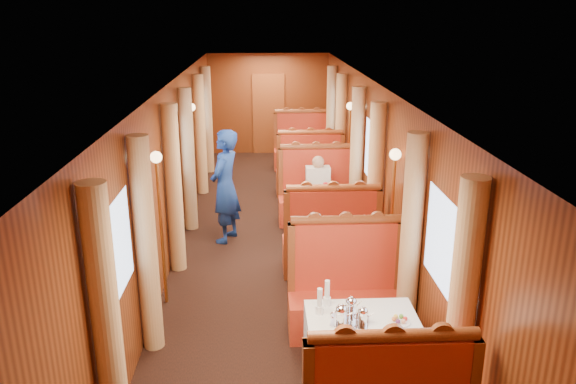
{
  "coord_description": "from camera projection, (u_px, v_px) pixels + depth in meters",
  "views": [
    {
      "loc": [
        -0.17,
        -8.11,
        3.5
      ],
      "look_at": [
        0.19,
        -0.57,
        1.05
      ],
      "focal_mm": 35.0,
      "sensor_mm": 36.0,
      "label": 1
    }
  ],
  "objects": [
    {
      "name": "banquette_mid_fwd",
      "position": [
        330.0,
        244.0,
        7.73
      ],
      "size": [
        1.3,
        0.55,
        1.34
      ],
      "color": "#AD1315",
      "rests_on": "floor"
    },
    {
      "name": "window_left_far",
      "position": [
        198.0,
        114.0,
        11.61
      ],
      "size": [
        0.01,
        1.2,
        0.9
      ],
      "primitive_type": null,
      "rotation": [
        1.57,
        0.0,
        1.57
      ],
      "color": "#93ADD1",
      "rests_on": "wall_left"
    },
    {
      "name": "sconce_right_fore",
      "position": [
        393.0,
        194.0,
        6.77
      ],
      "size": [
        0.14,
        0.14,
        1.95
      ],
      "color": "#BF8C3F",
      "rests_on": "floor"
    },
    {
      "name": "banquette_near_aft",
      "position": [
        346.0,
        296.0,
        6.34
      ],
      "size": [
        1.3,
        0.55,
        1.34
      ],
      "color": "#AD1315",
      "rests_on": "floor"
    },
    {
      "name": "curtain_right_far_b",
      "position": [
        331.0,
        119.0,
        12.56
      ],
      "size": [
        0.22,
        0.22,
        2.35
      ],
      "primitive_type": "cylinder",
      "color": "#DEAD71",
      "rests_on": "floor"
    },
    {
      "name": "teapot_left",
      "position": [
        341.0,
        317.0,
        5.14
      ],
      "size": [
        0.19,
        0.15,
        0.15
      ],
      "primitive_type": null,
      "rotation": [
        0.0,
        0.0,
        -0.05
      ],
      "color": "silver",
      "rests_on": "tea_tray"
    },
    {
      "name": "table_far",
      "position": [
        305.0,
        163.0,
        12.04
      ],
      "size": [
        1.05,
        0.72,
        0.75
      ],
      "primitive_type": "cube",
      "color": "white",
      "rests_on": "floor"
    },
    {
      "name": "window_left_mid",
      "position": [
        173.0,
        156.0,
        8.28
      ],
      "size": [
        0.01,
        1.2,
        0.9
      ],
      "primitive_type": null,
      "rotation": [
        1.57,
        0.0,
        1.57
      ],
      "color": "#93ADD1",
      "rests_on": "wall_left"
    },
    {
      "name": "sconce_left_aft",
      "position": [
        193.0,
        135.0,
        9.97
      ],
      "size": [
        0.14,
        0.14,
        1.95
      ],
      "color": "#BF8C3F",
      "rests_on": "floor"
    },
    {
      "name": "curtain_left_far_b",
      "position": [
        207.0,
        120.0,
        12.44
      ],
      "size": [
        0.22,
        0.22,
        2.35
      ],
      "primitive_type": "cylinder",
      "color": "#DEAD71",
      "rests_on": "floor"
    },
    {
      "name": "rose_vase_far",
      "position": [
        304.0,
        137.0,
        11.9
      ],
      "size": [
        0.06,
        0.06,
        0.36
      ],
      "rotation": [
        0.0,
        0.0,
        -0.03
      ],
      "color": "silver",
      "rests_on": "table_far"
    },
    {
      "name": "ceiling",
      "position": [
        273.0,
        84.0,
        8.02
      ],
      "size": [
        3.0,
        12.0,
        0.01
      ],
      "primitive_type": null,
      "rotation": [
        3.14,
        0.0,
        0.0
      ],
      "color": "silver",
      "rests_on": "wall_left"
    },
    {
      "name": "banquette_far_aft",
      "position": [
        302.0,
        150.0,
        12.99
      ],
      "size": [
        1.3,
        0.55,
        1.34
      ],
      "color": "#AD1315",
      "rests_on": "floor"
    },
    {
      "name": "curtain_left_far_a",
      "position": [
        200.0,
        135.0,
        10.95
      ],
      "size": [
        0.22,
        0.22,
        2.35
      ],
      "primitive_type": "cylinder",
      "color": "#DEAD71",
      "rests_on": "floor"
    },
    {
      "name": "teapot_back",
      "position": [
        351.0,
        309.0,
        5.28
      ],
      "size": [
        0.22,
        0.2,
        0.15
      ],
      "primitive_type": null,
      "rotation": [
        0.0,
        0.0,
        0.43
      ],
      "color": "silver",
      "rests_on": "tea_tray"
    },
    {
      "name": "window_right_far",
      "position": [
        341.0,
        113.0,
        11.74
      ],
      "size": [
        0.01,
        1.2,
        0.9
      ],
      "primitive_type": null,
      "rotation": [
        1.57,
        0.0,
        -1.57
      ],
      "color": "#93ADD1",
      "rests_on": "wall_right"
    },
    {
      "name": "steward",
      "position": [
        225.0,
        186.0,
        8.7
      ],
      "size": [
        0.64,
        0.76,
        1.79
      ],
      "primitive_type": "imported",
      "rotation": [
        0.0,
        0.0,
        -1.94
      ],
      "color": "navy",
      "rests_on": "floor"
    },
    {
      "name": "curtain_left_mid_a",
      "position": [
        174.0,
        190.0,
        7.63
      ],
      "size": [
        0.22,
        0.22,
        2.35
      ],
      "primitive_type": "cylinder",
      "color": "#DEAD71",
      "rests_on": "floor"
    },
    {
      "name": "sconce_right_aft",
      "position": [
        349.0,
        134.0,
        10.09
      ],
      "size": [
        0.14,
        0.14,
        1.95
      ],
      "color": "#BF8C3F",
      "rests_on": "floor"
    },
    {
      "name": "curtain_left_mid_b",
      "position": [
        188.0,
        160.0,
        9.11
      ],
      "size": [
        0.22,
        0.22,
        2.35
      ],
      "primitive_type": "cylinder",
      "color": "#DEAD71",
      "rests_on": "floor"
    },
    {
      "name": "curtain_right_near_a",
      "position": [
        461.0,
        319.0,
        4.43
      ],
      "size": [
        0.22,
        0.22,
        2.35
      ],
      "primitive_type": "cylinder",
      "color": "#DEAD71",
      "rests_on": "floor"
    },
    {
      "name": "cup_inboard",
      "position": [
        320.0,
        304.0,
        5.3
      ],
      "size": [
        0.08,
        0.08,
        0.26
      ],
      "rotation": [
        0.0,
        0.0,
        0.23
      ],
      "color": "white",
      "rests_on": "table_near"
    },
    {
      "name": "tea_tray",
      "position": [
        349.0,
        321.0,
        5.19
      ],
      "size": [
        0.39,
        0.33,
        0.01
      ],
      "primitive_type": "cube",
      "rotation": [
        0.0,
        0.0,
        -0.23
      ],
      "color": "silver",
      "rests_on": "table_near"
    },
    {
      "name": "curtain_left_near_a",
      "position": [
        107.0,
        328.0,
        4.3
      ],
      "size": [
        0.22,
        0.22,
        2.35
      ],
      "primitive_type": "cylinder",
      "color": "#DEAD71",
      "rests_on": "floor"
    },
    {
      "name": "curtain_right_near_b",
      "position": [
        411.0,
        242.0,
        5.91
      ],
      "size": [
        0.22,
        0.22,
        2.35
      ],
      "primitive_type": "cylinder",
      "color": "#DEAD71",
      "rests_on": "floor"
    },
    {
      "name": "window_right_mid",
      "position": [
        373.0,
        154.0,
        8.41
      ],
      "size": [
        0.01,
        1.2,
        0.9
      ],
      "primitive_type": null,
      "rotation": [
        1.57,
        0.0,
        -1.57
      ],
      "color": "#93ADD1",
      "rests_on": "wall_right"
    },
    {
      "name": "table_mid",
      "position": [
        323.0,
        221.0,
        8.71
      ],
      "size": [
        1.05,
        0.72,
        0.75
      ],
      "primitive_type": "cube",
      "color": "white",
      "rests_on": "floor"
    },
    {
      "name": "banquette_mid_aft",
      "position": [
        316.0,
        198.0,
        9.66
      ],
      "size": [
        1.3,
        0.55,
        1.34
      ],
      "color": "#AD1315",
      "rests_on": "floor"
    },
    {
      "name": "wall_left",
      "position": [
        173.0,
        169.0,
        8.34
      ],
      "size": [
        0.01,
        12.0,
        2.5
      ],
      "primitive_type": null,
      "rotation": [
        1.57,
        0.0,
        1.57
      ],
      "color": "brown",
      "rests_on": "floor"
    },
    {
      "name": "curtain_right_far_a",
      "position": [
        341.0,
        134.0,
        11.08
      ],
      "size": [
        0.22,
        0.22,
        2.35
      ],
      "primitive_type": "cylinder",
      "color": "#DEAD71",
      "rests_on": "floor"
    },
    {
      "name": "curtain_left_near_b",
      "position": [
        146.0,
        247.0,
        5.79
      ],
      "size": [
        0.22,
        0.22,
        2.35
      ],
      "primitive_type": "cylinder",
      "color": "#DEAD71",
      "rests_on": "floor"
    },
    {
      "name": "window_left_near",
      "position": [
        115.0,
        254.0,
        4.96
      ],
      "size": [
        0.01,
        1.2,
        0.9
      ],
      "primitive_type": null,
      "rotation": [
        1.57,
        0.0,
        1.57
      ],
      "color": "#93ADD1",
      "rests_on": "wall_left"
    },
    {
      "name": "wall_right",
      "position": [
        373.0,
        166.0,
        8.47
      ],
      "size": [
        0.01,
        12.0,
        2.5
      ],
      "primitive_type": null,
      "rotation": [
        1.57,
        0.0,
        -1.57
      ],
      "color": "brown",
      "rests_on": "floor"
    },
    {
      "name": "cup_outboard",
      "position": [
        327.0,
        295.0,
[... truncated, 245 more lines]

